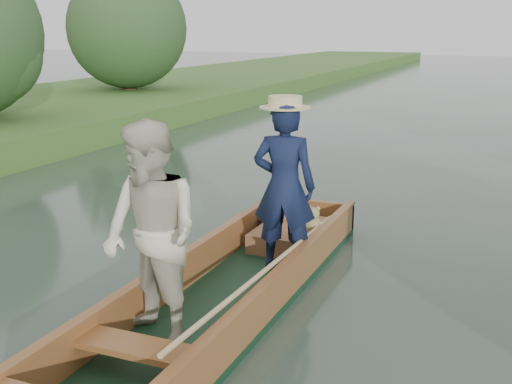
% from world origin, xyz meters
% --- Properties ---
extents(ground, '(120.00, 120.00, 0.00)m').
position_xyz_m(ground, '(0.00, 0.00, 0.00)').
color(ground, '#283D30').
rests_on(ground, ground).
extents(trees_far, '(23.13, 14.03, 4.46)m').
position_xyz_m(trees_far, '(-0.41, 8.77, 2.48)').
color(trees_far, '#47331E').
rests_on(trees_far, ground).
extents(punt, '(1.28, 5.00, 1.89)m').
position_xyz_m(punt, '(-0.02, -0.19, 0.67)').
color(punt, black).
rests_on(punt, ground).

